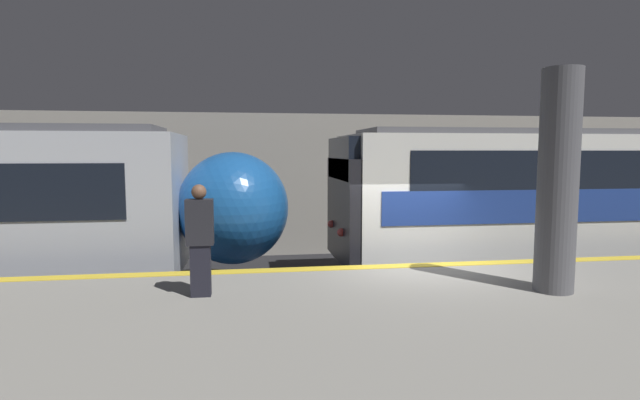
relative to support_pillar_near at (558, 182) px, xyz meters
The scene contains 5 objects.
ground_plane 3.63m from the support_pillar_near, 122.77° to the left, with size 120.00×120.00×0.00m, color black.
platform 2.62m from the support_pillar_near, 151.51° to the right, with size 40.00×5.45×1.12m.
station_rear_barrier 8.59m from the support_pillar_near, 98.72° to the left, with size 50.00×0.15×4.29m.
support_pillar_near is the anchor object (origin of this frame).
person_waiting 5.20m from the support_pillar_near, behind, with size 0.38×0.24×1.59m.
Camera 1 is at (-3.16, -8.63, 3.16)m, focal length 28.00 mm.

